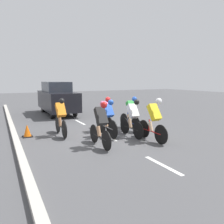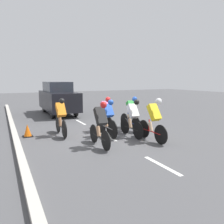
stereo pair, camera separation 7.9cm
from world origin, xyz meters
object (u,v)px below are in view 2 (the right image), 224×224
cyclist_black (100,123)px  cyclist_yellow (154,119)px  cyclist_white (132,117)px  support_car (58,98)px  cyclist_orange (61,116)px  cyclist_blue (108,117)px  cyclist_pink (105,113)px  traffic_cone (28,131)px  cyclist_green (131,113)px

cyclist_black → cyclist_yellow: size_ratio=0.98×
cyclist_white → cyclist_yellow: (-0.33, 0.86, 0.06)m
cyclist_yellow → support_car: size_ratio=0.39×
cyclist_white → cyclist_black: bearing=20.6°
cyclist_white → cyclist_orange: size_ratio=0.95×
cyclist_black → cyclist_blue: bearing=-126.2°
cyclist_pink → cyclist_white: 1.40m
support_car → traffic_cone: bearing=64.2°
cyclist_white → traffic_cone: cyclist_white is taller
support_car → cyclist_yellow: bearing=101.3°
cyclist_green → cyclist_orange: bearing=-8.9°
cyclist_pink → cyclist_orange: cyclist_orange is taller
cyclist_green → cyclist_white: bearing=60.6°
support_car → cyclist_blue: bearing=93.6°
cyclist_blue → support_car: bearing=-86.4°
cyclist_orange → cyclist_green: bearing=171.1°
cyclist_yellow → traffic_cone: bearing=-34.8°
cyclist_blue → cyclist_pink: bearing=-108.7°
cyclist_yellow → cyclist_blue: (1.13, -1.36, -0.08)m
cyclist_blue → cyclist_orange: size_ratio=0.99×
cyclist_pink → traffic_cone: cyclist_pink is taller
cyclist_pink → cyclist_green: (-1.06, 0.36, -0.01)m
cyclist_pink → cyclist_yellow: cyclist_yellow is taller
cyclist_green → traffic_cone: 4.25m
cyclist_green → traffic_cone: cyclist_green is taller
cyclist_blue → cyclist_green: size_ratio=1.04×
cyclist_pink → cyclist_white: size_ratio=1.03×
traffic_cone → cyclist_black: bearing=128.7°
cyclist_white → traffic_cone: size_ratio=3.28×
cyclist_white → cyclist_blue: bearing=-32.0°
cyclist_blue → cyclist_green: bearing=-161.4°
traffic_cone → support_car: bearing=-115.8°
cyclist_green → traffic_cone: bearing=-12.5°
cyclist_black → support_car: 7.42m
cyclist_yellow → cyclist_blue: cyclist_yellow is taller
cyclist_white → traffic_cone: 4.07m
cyclist_orange → cyclist_blue: bearing=150.3°
cyclist_white → cyclist_orange: 2.77m
cyclist_black → traffic_cone: (1.97, -2.46, -0.56)m
cyclist_blue → cyclist_black: bearing=53.8°
traffic_cone → cyclist_pink: bearing=169.6°
cyclist_white → cyclist_yellow: size_ratio=0.97×
cyclist_yellow → cyclist_orange: bearing=-39.8°
cyclist_black → traffic_cone: bearing=-51.3°
cyclist_green → support_car: (1.73, -5.85, 0.26)m
traffic_cone → cyclist_orange: bearing=159.1°
cyclist_black → cyclist_orange: 2.15m
cyclist_pink → traffic_cone: bearing=-10.4°
cyclist_blue → cyclist_orange: cyclist_orange is taller
cyclist_black → support_car: support_car is taller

